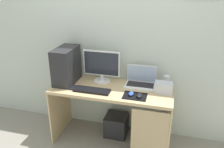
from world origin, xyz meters
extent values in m
plane|color=gray|center=(0.00, 0.00, 0.00)|extent=(8.00, 8.00, 0.00)
cube|color=beige|center=(0.00, 0.33, 1.30)|extent=(4.00, 0.04, 2.60)
cube|color=tan|center=(0.00, 0.00, 0.72)|extent=(1.43, 0.58, 0.03)
cube|color=tan|center=(-0.70, 0.00, 0.35)|extent=(0.02, 0.58, 0.70)
cube|color=tan|center=(0.70, 0.00, 0.35)|extent=(0.02, 0.58, 0.70)
cube|color=tan|center=(0.49, -0.28, 0.39)|extent=(0.40, 0.01, 0.56)
cube|color=#232326|center=(-0.58, 0.03, 0.96)|extent=(0.22, 0.42, 0.44)
cylinder|color=white|center=(-0.17, 0.16, 0.74)|extent=(0.21, 0.21, 0.01)
cylinder|color=white|center=(-0.17, 0.16, 0.79)|extent=(0.04, 0.04, 0.07)
cube|color=white|center=(-0.17, 0.15, 0.98)|extent=(0.46, 0.02, 0.32)
cube|color=#232833|center=(-0.17, 0.14, 0.98)|extent=(0.43, 0.00, 0.29)
cube|color=white|center=(0.31, 0.14, 0.74)|extent=(0.36, 0.23, 0.01)
cube|color=black|center=(0.31, 0.16, 0.75)|extent=(0.32, 0.15, 0.00)
cube|color=white|center=(0.31, 0.24, 0.86)|extent=(0.36, 0.03, 0.23)
cube|color=#ADC1E5|center=(0.31, 0.24, 0.86)|extent=(0.34, 0.02, 0.20)
cylinder|color=silver|center=(0.61, 0.20, 0.81)|extent=(0.07, 0.07, 0.14)
cube|color=#B7BCC6|center=(0.59, 0.04, 0.80)|extent=(0.20, 0.14, 0.12)
cube|color=black|center=(-0.20, -0.14, 0.75)|extent=(0.42, 0.14, 0.02)
cube|color=black|center=(0.30, -0.13, 0.74)|extent=(0.26, 0.20, 0.00)
ellipsoid|color=#2D51B2|center=(0.25, -0.12, 0.76)|extent=(0.06, 0.10, 0.03)
ellipsoid|color=black|center=(0.35, -0.15, 0.76)|extent=(0.06, 0.10, 0.03)
cube|color=black|center=(-0.44, -0.12, 0.74)|extent=(0.07, 0.13, 0.01)
cube|color=#232326|center=(0.03, 0.12, 0.14)|extent=(0.28, 0.28, 0.28)
camera|label=1|loc=(0.63, -2.36, 1.93)|focal=36.84mm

